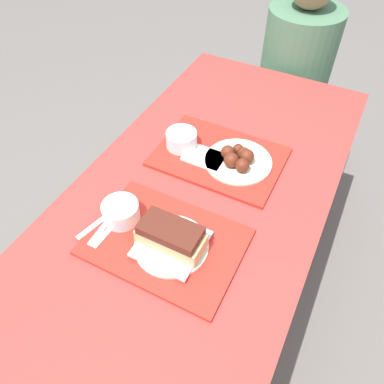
# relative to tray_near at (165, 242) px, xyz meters

# --- Properties ---
(ground_plane) EXTENTS (12.00, 12.00, 0.00)m
(ground_plane) POSITION_rel_tray_near_xyz_m (0.00, 0.15, -0.75)
(ground_plane) COLOR #605B56
(picnic_table) EXTENTS (0.79, 1.82, 0.75)m
(picnic_table) POSITION_rel_tray_near_xyz_m (0.00, 0.15, -0.10)
(picnic_table) COLOR maroon
(picnic_table) RESTS_ON ground_plane
(picnic_bench_far) EXTENTS (0.75, 0.28, 0.42)m
(picnic_bench_far) POSITION_rel_tray_near_xyz_m (0.00, 1.28, -0.40)
(picnic_bench_far) COLOR maroon
(picnic_bench_far) RESTS_ON ground_plane
(tray_near) EXTENTS (0.44, 0.31, 0.01)m
(tray_near) POSITION_rel_tray_near_xyz_m (0.00, 0.00, 0.00)
(tray_near) COLOR red
(tray_near) RESTS_ON picnic_table
(tray_far) EXTENTS (0.44, 0.31, 0.01)m
(tray_far) POSITION_rel_tray_near_xyz_m (-0.01, 0.40, 0.00)
(tray_far) COLOR red
(tray_far) RESTS_ON picnic_table
(bowl_coleslaw_near) EXTENTS (0.11, 0.11, 0.06)m
(bowl_coleslaw_near) POSITION_rel_tray_near_xyz_m (-0.16, 0.01, 0.04)
(bowl_coleslaw_near) COLOR silver
(bowl_coleslaw_near) RESTS_ON tray_near
(brisket_sandwich_plate) EXTENTS (0.21, 0.21, 0.09)m
(brisket_sandwich_plate) POSITION_rel_tray_near_xyz_m (0.03, -0.01, 0.04)
(brisket_sandwich_plate) COLOR beige
(brisket_sandwich_plate) RESTS_ON tray_near
(plastic_fork_near) EXTENTS (0.02, 0.17, 0.00)m
(plastic_fork_near) POSITION_rel_tray_near_xyz_m (-0.19, -0.03, 0.01)
(plastic_fork_near) COLOR white
(plastic_fork_near) RESTS_ON tray_near
(plastic_knife_near) EXTENTS (0.02, 0.17, 0.00)m
(plastic_knife_near) POSITION_rel_tray_near_xyz_m (-0.16, -0.03, 0.01)
(plastic_knife_near) COLOR white
(plastic_knife_near) RESTS_ON tray_near
(plastic_spoon_near) EXTENTS (0.06, 0.17, 0.00)m
(plastic_spoon_near) POSITION_rel_tray_near_xyz_m (-0.21, -0.03, 0.01)
(plastic_spoon_near) COLOR white
(plastic_spoon_near) RESTS_ON tray_near
(bowl_coleslaw_far) EXTENTS (0.11, 0.11, 0.06)m
(bowl_coleslaw_far) POSITION_rel_tray_near_xyz_m (-0.15, 0.39, 0.04)
(bowl_coleslaw_far) COLOR silver
(bowl_coleslaw_far) RESTS_ON tray_far
(wings_plate_far) EXTENTS (0.23, 0.23, 0.06)m
(wings_plate_far) POSITION_rel_tray_near_xyz_m (0.06, 0.40, 0.03)
(wings_plate_far) COLOR beige
(wings_plate_far) RESTS_ON tray_far
(napkin_far) EXTENTS (0.14, 0.10, 0.01)m
(napkin_far) POSITION_rel_tray_near_xyz_m (-0.05, 0.37, 0.01)
(napkin_far) COLOR white
(napkin_far) RESTS_ON tray_far
(person_seated_across) EXTENTS (0.35, 0.35, 0.73)m
(person_seated_across) POSITION_rel_tray_near_xyz_m (0.02, 1.28, -0.03)
(person_seated_across) COLOR #477051
(person_seated_across) RESTS_ON picnic_bench_far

